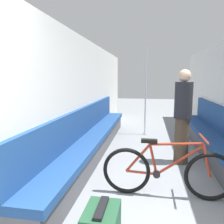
{
  "coord_description": "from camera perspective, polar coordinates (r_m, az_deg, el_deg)",
  "views": [
    {
      "loc": [
        -0.08,
        -1.02,
        1.49
      ],
      "look_at": [
        -0.75,
        2.86,
        0.88
      ],
      "focal_mm": 35.0,
      "sensor_mm": 36.0,
      "label": 1
    }
  ],
  "objects": [
    {
      "name": "wall_left",
      "position": [
        4.28,
        -8.3,
        3.95
      ],
      "size": [
        0.1,
        9.26,
        2.27
      ],
      "primitive_type": "cube",
      "color": "silver",
      "rests_on": "ground"
    },
    {
      "name": "bench_seat_row_left",
      "position": [
        4.32,
        -5.11,
        -7.17
      ],
      "size": [
        0.45,
        5.02,
        0.94
      ],
      "color": "#4C4C51",
      "rests_on": "ground"
    },
    {
      "name": "bench_seat_row_right",
      "position": [
        4.37,
        26.17,
        -7.91
      ],
      "size": [
        0.45,
        5.02,
        0.94
      ],
      "color": "#4C4C51",
      "rests_on": "ground"
    },
    {
      "name": "bicycle",
      "position": [
        2.92,
        14.11,
        -14.94
      ],
      "size": [
        1.63,
        0.46,
        0.79
      ],
      "rotation": [
        0.0,
        0.0,
        0.19
      ],
      "color": "black",
      "rests_on": "ground"
    },
    {
      "name": "grab_pole_near",
      "position": [
        5.77,
        8.76,
        4.81
      ],
      "size": [
        0.08,
        0.08,
        2.25
      ],
      "color": "gray",
      "rests_on": "ground"
    },
    {
      "name": "passenger_standing",
      "position": [
        3.96,
        17.97,
        -0.98
      ],
      "size": [
        0.3,
        0.3,
        1.64
      ],
      "rotation": [
        0.0,
        0.0,
        0.11
      ],
      "color": "#473828",
      "rests_on": "ground"
    }
  ]
}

